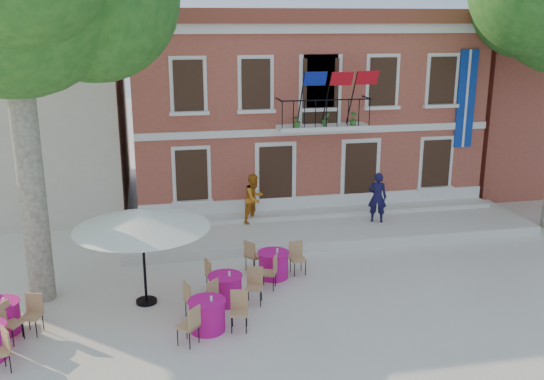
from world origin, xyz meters
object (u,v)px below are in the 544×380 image
at_px(pedestrian_navy, 377,197).
at_px(cafe_table_0, 1,316).
at_px(cafe_table_1, 207,314).
at_px(patio_umbrella, 142,219).
at_px(cafe_table_4, 273,263).
at_px(cafe_table_3, 225,288).
at_px(pedestrian_orange, 254,198).

bearing_deg(pedestrian_navy, cafe_table_0, 46.50).
bearing_deg(cafe_table_1, cafe_table_0, 169.77).
height_order(patio_umbrella, cafe_table_0, patio_umbrella).
distance_m(pedestrian_navy, cafe_table_4, 5.54).
distance_m(cafe_table_0, cafe_table_3, 5.37).
bearing_deg(cafe_table_1, patio_umbrella, 128.77).
relative_size(patio_umbrella, cafe_table_0, 1.88).
bearing_deg(cafe_table_4, pedestrian_navy, 37.30).
bearing_deg(patio_umbrella, pedestrian_orange, 53.62).
height_order(patio_umbrella, cafe_table_4, patio_umbrella).
distance_m(cafe_table_0, cafe_table_4, 7.14).
bearing_deg(patio_umbrella, cafe_table_4, 14.71).
bearing_deg(patio_umbrella, cafe_table_3, -11.59).
bearing_deg(pedestrian_orange, patio_umbrella, -166.48).
bearing_deg(cafe_table_4, cafe_table_0, -164.94).
xyz_separation_m(patio_umbrella, pedestrian_navy, (7.94, 4.26, -1.11)).
bearing_deg(cafe_table_1, cafe_table_3, 66.07).
height_order(patio_umbrella, pedestrian_navy, patio_umbrella).
bearing_deg(pedestrian_orange, cafe_table_3, -147.40).
height_order(cafe_table_0, cafe_table_1, same).
distance_m(patio_umbrella, cafe_table_0, 3.92).
distance_m(pedestrian_orange, cafe_table_1, 7.26).
xyz_separation_m(cafe_table_0, cafe_table_4, (6.89, 1.85, 0.00)).
bearing_deg(pedestrian_orange, cafe_table_4, -132.35).
bearing_deg(cafe_table_1, pedestrian_navy, 42.82).
height_order(pedestrian_orange, cafe_table_0, pedestrian_orange).
bearing_deg(cafe_table_0, cafe_table_1, -10.23).
bearing_deg(cafe_table_4, cafe_table_3, -138.80).
height_order(pedestrian_navy, cafe_table_4, pedestrian_navy).
bearing_deg(cafe_table_1, pedestrian_orange, 71.34).
relative_size(cafe_table_1, cafe_table_4, 0.99).
xyz_separation_m(cafe_table_1, cafe_table_4, (2.15, 2.71, 0.00)).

